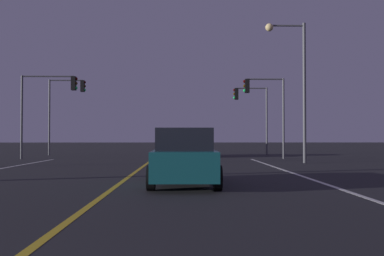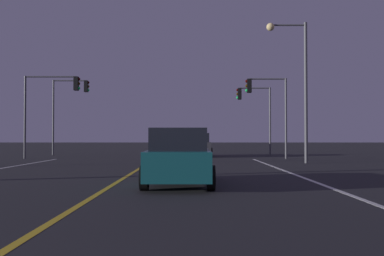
{
  "view_description": "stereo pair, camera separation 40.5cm",
  "coord_description": "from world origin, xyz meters",
  "px_view_note": "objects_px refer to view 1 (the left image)",
  "views": [
    {
      "loc": [
        1.98,
        -0.75,
        1.46
      ],
      "look_at": [
        2.5,
        25.57,
        2.0
      ],
      "focal_mm": 38.8,
      "sensor_mm": 36.0,
      "label": 1
    },
    {
      "loc": [
        2.39,
        -0.75,
        1.46
      ],
      "look_at": [
        2.5,
        25.57,
        2.0
      ],
      "focal_mm": 38.8,
      "sensor_mm": 36.0,
      "label": 2
    }
  ],
  "objects_px": {
    "car_lead_same_lane": "(184,158)",
    "street_lamp_right_far": "(295,73)",
    "traffic_light_near_left": "(49,96)",
    "traffic_light_near_right": "(264,99)",
    "traffic_light_far_right": "(251,105)",
    "street_lamp_right_near": "(383,24)",
    "car_ahead_far": "(195,145)",
    "traffic_light_far_left": "(66,100)"
  },
  "relations": [
    {
      "from": "car_lead_same_lane",
      "to": "street_lamp_right_far",
      "type": "relative_size",
      "value": 0.56
    },
    {
      "from": "car_lead_same_lane",
      "to": "street_lamp_right_far",
      "type": "distance_m",
      "value": 12.59
    },
    {
      "from": "car_lead_same_lane",
      "to": "traffic_light_near_left",
      "type": "distance_m",
      "value": 17.28
    },
    {
      "from": "traffic_light_near_right",
      "to": "traffic_light_near_left",
      "type": "bearing_deg",
      "value": 0.0
    },
    {
      "from": "traffic_light_far_right",
      "to": "street_lamp_right_near",
      "type": "distance_m",
      "value": 20.02
    },
    {
      "from": "car_ahead_far",
      "to": "traffic_light_far_left",
      "type": "bearing_deg",
      "value": 76.57
    },
    {
      "from": "traffic_light_near_right",
      "to": "street_lamp_right_near",
      "type": "height_order",
      "value": "street_lamp_right_near"
    },
    {
      "from": "car_lead_same_lane",
      "to": "traffic_light_far_left",
      "type": "distance_m",
      "value": 22.33
    },
    {
      "from": "traffic_light_far_right",
      "to": "street_lamp_right_far",
      "type": "bearing_deg",
      "value": 95.04
    },
    {
      "from": "car_lead_same_lane",
      "to": "traffic_light_near_right",
      "type": "xyz_separation_m",
      "value": [
        5.25,
        14.53,
        3.08
      ]
    },
    {
      "from": "car_lead_same_lane",
      "to": "car_ahead_far",
      "type": "bearing_deg",
      "value": -2.56
    },
    {
      "from": "car_lead_same_lane",
      "to": "traffic_light_near_left",
      "type": "height_order",
      "value": "traffic_light_near_left"
    },
    {
      "from": "car_lead_same_lane",
      "to": "traffic_light_far_left",
      "type": "height_order",
      "value": "traffic_light_far_left"
    },
    {
      "from": "traffic_light_far_left",
      "to": "street_lamp_right_far",
      "type": "relative_size",
      "value": 0.76
    },
    {
      "from": "traffic_light_near_right",
      "to": "street_lamp_right_far",
      "type": "distance_m",
      "value": 4.53
    },
    {
      "from": "traffic_light_near_right",
      "to": "traffic_light_far_right",
      "type": "relative_size",
      "value": 0.99
    },
    {
      "from": "street_lamp_right_near",
      "to": "traffic_light_far_right",
      "type": "bearing_deg",
      "value": -87.59
    },
    {
      "from": "car_lead_same_lane",
      "to": "street_lamp_right_near",
      "type": "height_order",
      "value": "street_lamp_right_near"
    },
    {
      "from": "traffic_light_near_left",
      "to": "car_ahead_far",
      "type": "bearing_deg",
      "value": 18.01
    },
    {
      "from": "street_lamp_right_far",
      "to": "traffic_light_near_right",
      "type": "bearing_deg",
      "value": -78.6
    },
    {
      "from": "traffic_light_near_left",
      "to": "traffic_light_far_left",
      "type": "xyz_separation_m",
      "value": [
        -0.44,
        5.5,
        0.29
      ]
    },
    {
      "from": "traffic_light_far_right",
      "to": "traffic_light_near_right",
      "type": "bearing_deg",
      "value": 89.95
    },
    {
      "from": "car_ahead_far",
      "to": "traffic_light_near_right",
      "type": "bearing_deg",
      "value": -124.87
    },
    {
      "from": "car_ahead_far",
      "to": "street_lamp_right_near",
      "type": "height_order",
      "value": "street_lamp_right_near"
    },
    {
      "from": "traffic_light_far_right",
      "to": "traffic_light_far_left",
      "type": "relative_size",
      "value": 0.9
    },
    {
      "from": "traffic_light_near_right",
      "to": "traffic_light_near_left",
      "type": "xyz_separation_m",
      "value": [
        -14.03,
        0.0,
        0.15
      ]
    },
    {
      "from": "traffic_light_near_left",
      "to": "street_lamp_right_near",
      "type": "height_order",
      "value": "street_lamp_right_near"
    },
    {
      "from": "car_ahead_far",
      "to": "car_lead_same_lane",
      "type": "height_order",
      "value": "same"
    },
    {
      "from": "car_ahead_far",
      "to": "traffic_light_near_left",
      "type": "relative_size",
      "value": 0.79
    },
    {
      "from": "street_lamp_right_far",
      "to": "car_ahead_far",
      "type": "bearing_deg",
      "value": -54.32
    },
    {
      "from": "street_lamp_right_far",
      "to": "car_lead_same_lane",
      "type": "bearing_deg",
      "value": 59.03
    },
    {
      "from": "street_lamp_right_near",
      "to": "car_lead_same_lane",
      "type": "bearing_deg",
      "value": 0.4
    },
    {
      "from": "traffic_light_far_left",
      "to": "street_lamp_right_near",
      "type": "relative_size",
      "value": 0.77
    },
    {
      "from": "car_lead_same_lane",
      "to": "traffic_light_near_right",
      "type": "relative_size",
      "value": 0.82
    },
    {
      "from": "traffic_light_near_left",
      "to": "street_lamp_right_far",
      "type": "bearing_deg",
      "value": -16.17
    },
    {
      "from": "traffic_light_near_right",
      "to": "car_ahead_far",
      "type": "bearing_deg",
      "value": -34.87
    },
    {
      "from": "traffic_light_far_left",
      "to": "car_ahead_far",
      "type": "bearing_deg",
      "value": -13.43
    },
    {
      "from": "car_lead_same_lane",
      "to": "traffic_light_far_left",
      "type": "xyz_separation_m",
      "value": [
        -9.22,
        20.03,
        3.52
      ]
    },
    {
      "from": "traffic_light_near_left",
      "to": "street_lamp_right_far",
      "type": "relative_size",
      "value": 0.7
    },
    {
      "from": "street_lamp_right_far",
      "to": "traffic_light_near_left",
      "type": "bearing_deg",
      "value": -16.17
    },
    {
      "from": "car_lead_same_lane",
      "to": "traffic_light_far_left",
      "type": "bearing_deg",
      "value": 24.72
    },
    {
      "from": "traffic_light_near_right",
      "to": "street_lamp_right_near",
      "type": "distance_m",
      "value": 14.54
    }
  ]
}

